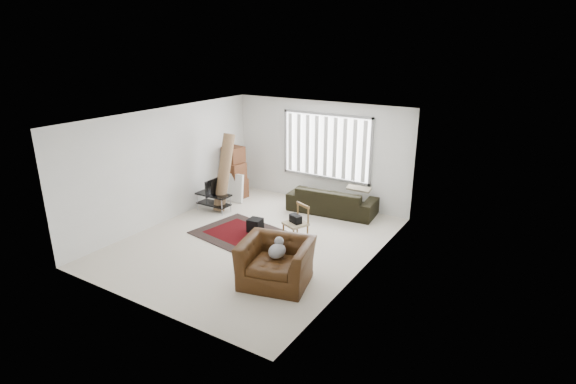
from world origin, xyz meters
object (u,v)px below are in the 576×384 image
Objects in this scene: moving_boxes at (234,174)px; side_chair at (296,222)px; sofa at (332,196)px; armchair at (276,259)px; tv_stand at (214,198)px.

side_chair is (2.92, -1.57, -0.21)m from moving_boxes.
moving_boxes reaches higher than sofa.
sofa is 1.51× the size of armchair.
armchair is at bearing 95.39° from sofa.
armchair is (0.71, -3.65, 0.04)m from sofa.
moving_boxes is (-0.19, 1.10, 0.34)m from tv_stand.
tv_stand is 0.41× the size of sofa.
sofa is 1.96m from side_chair.
armchair reaches higher than tv_stand.
side_chair is (2.73, -0.47, 0.13)m from tv_stand.
moving_boxes is 2.84m from sofa.
tv_stand is at bearing 24.07° from sofa.
armchair is at bearing -47.88° from side_chair.
moving_boxes is 3.32m from side_chair.
armchair is at bearing -33.03° from tv_stand.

